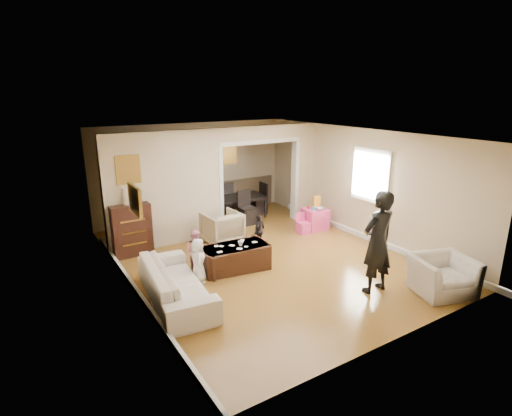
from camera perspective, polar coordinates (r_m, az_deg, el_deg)
floor at (r=8.64m, az=0.71°, el=-7.02°), size 7.00×7.00×0.00m
partition_left at (r=9.21m, az=-12.65°, el=2.60°), size 2.75×0.18×2.60m
partition_right at (r=11.04m, az=6.54°, el=5.15°), size 0.55×0.18×2.60m
partition_header at (r=10.09m, az=0.50°, el=10.66°), size 2.22×0.18×0.35m
window_pane at (r=9.59m, az=15.98°, el=4.44°), size 0.03×0.95×1.10m
framed_art_partition at (r=8.77m, az=-17.74°, el=5.22°), size 0.45×0.03×0.55m
framed_art_sofa_wall at (r=6.48m, az=-16.83°, el=1.09°), size 0.03×0.55×0.40m
framed_art_alcove at (r=11.59m, az=-3.90°, el=7.75°), size 0.45×0.03×0.55m
sofa at (r=7.00m, az=-11.34°, el=-10.34°), size 1.09×2.28×0.64m
armchair_back at (r=9.34m, az=-4.85°, el=-2.80°), size 0.83×0.85×0.74m
armchair_front at (r=7.83m, az=24.93°, el=-8.65°), size 1.22×1.14×0.65m
dresser at (r=9.03m, az=-17.37°, el=-2.90°), size 0.82×0.46×1.13m
table_lamp at (r=8.83m, az=-17.78°, el=1.67°), size 0.22×0.22×0.36m
potted_plant at (r=8.88m, az=-16.51°, el=1.57°), size 0.24×0.21×0.27m
coffee_table at (r=8.02m, az=-3.01°, el=-7.03°), size 1.39×0.85×0.49m
coffee_cup at (r=7.92m, az=-2.23°, el=-5.06°), size 0.12×0.12×0.10m
play_table at (r=10.39m, az=8.36°, el=-1.53°), size 0.61×0.61×0.53m
cereal_box at (r=10.42m, az=8.61°, el=0.91°), size 0.21×0.09×0.30m
cyan_cup at (r=10.20m, az=8.19°, el=-0.05°), size 0.08×0.08×0.08m
toy_block at (r=10.31m, az=7.49°, el=0.08°), size 0.09×0.08×0.05m
play_bowl at (r=10.25m, az=9.08°, el=-0.10°), size 0.22×0.22×0.05m
dining_table at (r=11.18m, az=-2.94°, el=0.08°), size 1.78×1.12×0.59m
adult_person at (r=7.23m, az=16.92°, el=-4.68°), size 0.68×0.45×1.84m
child_kneel_a at (r=7.49m, az=-8.21°, el=-7.45°), size 0.39×0.48×0.85m
child_kneel_b at (r=7.92m, az=-8.55°, el=-6.05°), size 0.40×0.48×0.87m
child_toddler at (r=9.07m, az=0.48°, el=-3.25°), size 0.48×0.39×0.77m
craft_papers at (r=7.94m, az=-3.04°, el=-5.35°), size 0.94×0.51×0.00m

